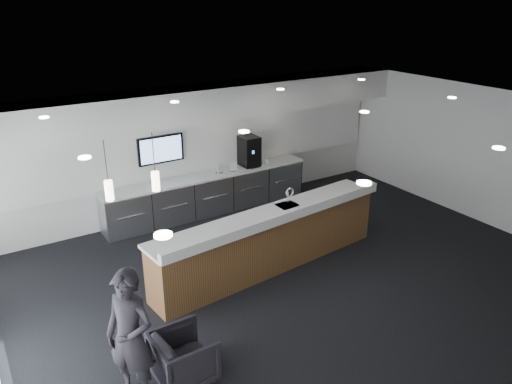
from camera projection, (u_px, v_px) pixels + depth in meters
ground at (302, 282)px, 9.01m from camera, size 10.00×10.00×0.00m
ceiling at (309, 119)px, 7.89m from camera, size 10.00×8.00×0.02m
back_wall at (200, 148)px, 11.58m from camera, size 10.00×0.02×3.00m
right_wall at (487, 157)px, 10.93m from camera, size 0.02×8.00×3.00m
soffit_bulkhead at (207, 102)px, 10.80m from camera, size 10.00×0.90×0.70m
alcove_panel at (200, 144)px, 11.52m from camera, size 9.80×0.06×1.40m
back_credenza at (209, 193)px, 11.68m from camera, size 5.06×0.66×0.95m
wall_tv at (161, 149)px, 10.95m from camera, size 1.05×0.08×0.62m
pendant_left at (150, 177)px, 7.60m from camera, size 0.12×0.12×0.30m
pendant_right at (104, 186)px, 7.26m from camera, size 0.12×0.12×0.30m
ceiling_can_lights at (309, 121)px, 7.90m from camera, size 7.00×5.00×0.02m
service_counter at (270, 240)px, 9.29m from camera, size 4.95×1.29×1.49m
coffee_machine at (249, 151)px, 11.98m from camera, size 0.41×0.55×0.72m
info_sign_left at (220, 169)px, 11.54m from camera, size 0.17×0.07×0.23m
info_sign_right at (233, 166)px, 11.66m from camera, size 0.19×0.03×0.25m
armchair at (184, 357)px, 6.64m from camera, size 0.79×0.76×0.71m
lounge_guest at (130, 337)px, 6.13m from camera, size 0.75×0.81×1.85m
cup_0 at (267, 162)px, 12.22m from camera, size 0.11×0.11×0.10m
cup_1 at (262, 163)px, 12.15m from camera, size 0.15×0.15×0.10m
cup_2 at (257, 164)px, 12.08m from camera, size 0.13×0.13×0.10m
cup_3 at (252, 164)px, 12.01m from camera, size 0.14×0.14×0.10m
cup_4 at (248, 166)px, 11.94m from camera, size 0.15×0.15×0.10m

